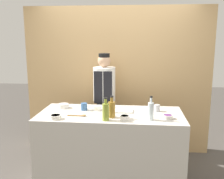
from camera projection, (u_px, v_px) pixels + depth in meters
The scene contains 16 objects.
ground_plane at pixel (111, 179), 3.59m from camera, with size 14.00×14.00×0.00m, color #4C4742.
cabinet_wall at pixel (117, 80), 4.39m from camera, with size 3.05×0.18×2.40m.
counter at pixel (111, 147), 3.50m from camera, with size 1.87×0.84×0.94m.
sauce_bowl_green at pixel (125, 118), 3.12m from camera, with size 0.11×0.11×0.05m.
sauce_bowl_purple at pixel (168, 117), 3.17m from camera, with size 0.12×0.12×0.05m.
sauce_bowl_yellow at pixel (63, 106), 3.64m from camera, with size 0.14×0.14×0.06m.
sauce_bowl_brown at pixel (96, 108), 3.54m from camera, with size 0.12×0.12×0.06m.
sauce_bowl_white at pixel (56, 117), 3.16m from camera, with size 0.14×0.14×0.05m.
cutting_board at pixel (119, 111), 3.47m from camera, with size 0.35×0.18×0.02m.
bottle_vinegar at pixel (112, 109), 3.20m from camera, with size 0.09×0.09×0.27m.
bottle_clear at pixel (151, 111), 3.10m from camera, with size 0.07×0.07×0.29m.
bottle_oil at pixel (106, 111), 3.09m from camera, with size 0.08×0.08×0.28m.
cup_steel at pixel (157, 108), 3.48m from camera, with size 0.07×0.07×0.09m.
cup_blue at pixel (84, 107), 3.53m from camera, with size 0.09×0.09×0.10m.
wooden_spoon at pixel (79, 115), 3.27m from camera, with size 0.24×0.04×0.02m.
chef_center at pixel (104, 103), 4.08m from camera, with size 0.34×0.34×1.67m.
Camera 1 is at (0.34, -3.26, 1.92)m, focal length 42.00 mm.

